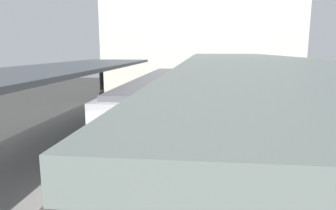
% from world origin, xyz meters
% --- Properties ---
extents(ground_plane, '(80.00, 80.00, 0.00)m').
position_xyz_m(ground_plane, '(0.00, 0.00, 0.00)').
color(ground_plane, '#383835').
extents(platform_left, '(4.40, 28.00, 1.00)m').
position_xyz_m(platform_left, '(-3.80, 0.00, 0.50)').
color(platform_left, gray).
rests_on(platform_left, ground_plane).
extents(platform_right, '(4.40, 28.00, 1.00)m').
position_xyz_m(platform_right, '(3.80, 0.00, 0.50)').
color(platform_right, gray).
rests_on(platform_right, ground_plane).
extents(track_ballast, '(3.20, 28.00, 0.20)m').
position_xyz_m(track_ballast, '(0.00, 0.00, 0.10)').
color(track_ballast, '#4C4742').
rests_on(track_ballast, ground_plane).
extents(rail_near_side, '(0.08, 28.00, 0.14)m').
position_xyz_m(rail_near_side, '(-0.72, 0.00, 0.27)').
color(rail_near_side, slate).
rests_on(rail_near_side, track_ballast).
extents(rail_far_side, '(0.08, 28.00, 0.14)m').
position_xyz_m(rail_far_side, '(0.72, 0.00, 0.27)').
color(rail_far_side, slate).
rests_on(rail_far_side, track_ballast).
extents(commuter_train, '(2.78, 14.74, 3.10)m').
position_xyz_m(commuter_train, '(0.00, 6.12, 1.73)').
color(commuter_train, '#ADADB2').
rests_on(commuter_train, track_ballast).
extents(canopy_left, '(4.18, 21.00, 3.01)m').
position_xyz_m(canopy_left, '(-3.80, 1.40, 3.89)').
color(canopy_left, '#333335').
rests_on(canopy_left, platform_left).
extents(canopy_right, '(4.18, 21.00, 3.44)m').
position_xyz_m(canopy_right, '(3.80, 1.40, 4.31)').
color(canopy_right, '#333335').
rests_on(canopy_right, platform_right).
extents(platform_bench, '(1.40, 0.41, 0.86)m').
position_xyz_m(platform_bench, '(4.57, 3.21, 1.46)').
color(platform_bench, black).
rests_on(platform_bench, platform_right).
extents(platform_sign, '(0.90, 0.08, 2.21)m').
position_xyz_m(platform_sign, '(2.68, 5.90, 2.62)').
color(platform_sign, '#262628').
rests_on(platform_sign, platform_right).
extents(passenger_near_bench, '(0.36, 0.36, 1.63)m').
position_xyz_m(passenger_near_bench, '(-3.13, 5.78, 1.84)').
color(passenger_near_bench, navy).
rests_on(passenger_near_bench, platform_left).
extents(passenger_mid_platform, '(0.36, 0.36, 1.69)m').
position_xyz_m(passenger_mid_platform, '(5.04, 4.47, 1.88)').
color(passenger_mid_platform, '#386B3D').
rests_on(passenger_mid_platform, platform_right).
extents(station_building_backdrop, '(18.00, 6.00, 11.00)m').
position_xyz_m(station_building_backdrop, '(2.00, 20.00, 5.50)').
color(station_building_backdrop, beige).
rests_on(station_building_backdrop, ground_plane).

